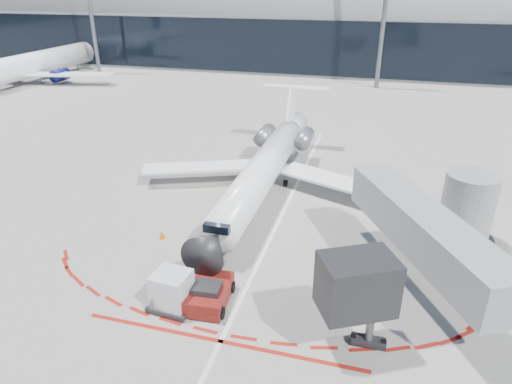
# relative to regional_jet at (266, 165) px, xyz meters

# --- Properties ---
(ground) EXTENTS (260.00, 260.00, 0.00)m
(ground) POSITION_rel_regional_jet_xyz_m (2.21, -5.66, -2.18)
(ground) COLOR gray
(ground) RESTS_ON ground
(apron_centerline) EXTENTS (0.25, 40.00, 0.01)m
(apron_centerline) POSITION_rel_regional_jet_xyz_m (2.21, -3.66, -2.18)
(apron_centerline) COLOR silver
(apron_centerline) RESTS_ON ground
(apron_stop_bar) EXTENTS (14.00, 0.25, 0.01)m
(apron_stop_bar) POSITION_rel_regional_jet_xyz_m (2.21, -17.16, -2.18)
(apron_stop_bar) COLOR maroon
(apron_stop_bar) RESTS_ON ground
(terminal_building) EXTENTS (150.00, 24.15, 24.00)m
(terminal_building) POSITION_rel_regional_jet_xyz_m (2.21, 59.31, 6.34)
(terminal_building) COLOR gray
(terminal_building) RESTS_ON ground
(jet_bridge) EXTENTS (10.03, 15.20, 4.90)m
(jet_bridge) POSITION_rel_regional_jet_xyz_m (12.00, -8.68, 0.83)
(jet_bridge) COLOR gray
(jet_bridge) RESTS_ON ground
(light_mast_centre) EXTENTS (0.70, 0.70, 25.00)m
(light_mast_centre) POSITION_rel_regional_jet_xyz_m (7.21, 42.34, 10.32)
(light_mast_centre) COLOR slate
(light_mast_centre) RESTS_ON ground
(regional_jet) EXTENTS (21.16, 26.09, 6.53)m
(regional_jet) POSITION_rel_regional_jet_xyz_m (0.00, 0.00, 0.00)
(regional_jet) COLOR white
(regional_jet) RESTS_ON ground
(pushback_tug) EXTENTS (2.39, 5.16, 1.32)m
(pushback_tug) POSITION_rel_regional_jet_xyz_m (0.66, -14.58, -1.60)
(pushback_tug) COLOR #520D0B
(pushback_tug) RESTS_ON ground
(uld_container) EXTENTS (2.40, 2.09, 2.10)m
(uld_container) POSITION_rel_regional_jet_xyz_m (-1.00, -15.47, -1.14)
(uld_container) COLOR black
(uld_container) RESTS_ON ground
(safety_cone_left) EXTENTS (0.40, 0.40, 0.56)m
(safety_cone_left) POSITION_rel_regional_jet_xyz_m (-4.72, -9.21, -1.90)
(safety_cone_left) COLOR #D75F04
(safety_cone_left) RESTS_ON ground
(safety_cone_right) EXTENTS (0.38, 0.38, 0.52)m
(safety_cone_right) POSITION_rel_regional_jet_xyz_m (8.04, -13.91, -1.92)
(safety_cone_right) COLOR #D75F04
(safety_cone_right) RESTS_ON ground
(bg_airliner_0) EXTENTS (34.06, 36.06, 11.02)m
(bg_airliner_0) POSITION_rel_regional_jet_xyz_m (-48.29, 31.68, 3.33)
(bg_airliner_0) COLOR white
(bg_airliner_0) RESTS_ON ground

